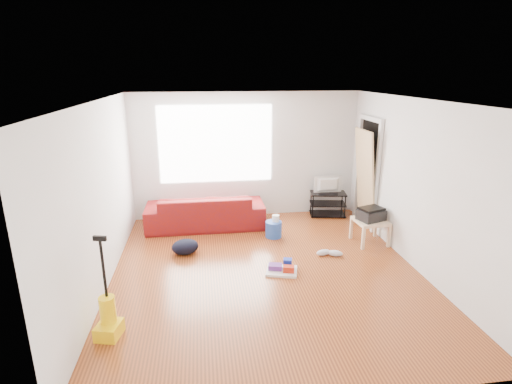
{
  "coord_description": "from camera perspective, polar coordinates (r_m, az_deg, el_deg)",
  "views": [
    {
      "loc": [
        -0.9,
        -5.29,
        2.87
      ],
      "look_at": [
        -0.07,
        0.6,
        1.06
      ],
      "focal_mm": 28.0,
      "sensor_mm": 36.0,
      "label": 1
    }
  ],
  "objects": [
    {
      "name": "toilet_paper",
      "position": [
        7.2,
        2.82,
        -4.87
      ],
      "size": [
        0.13,
        0.13,
        0.12
      ],
      "primitive_type": "cylinder",
      "color": "silver",
      "rests_on": "bucket"
    },
    {
      "name": "sofa",
      "position": [
        7.79,
        -7.16,
        -4.87
      ],
      "size": [
        2.22,
        0.87,
        0.65
      ],
      "primitive_type": "imported",
      "rotation": [
        0.0,
        0.0,
        3.14
      ],
      "color": "#540E1C",
      "rests_on": "ground"
    },
    {
      "name": "backpack",
      "position": [
        6.73,
        -10.03,
        -8.64
      ],
      "size": [
        0.52,
        0.46,
        0.24
      ],
      "primitive_type": "ellipsoid",
      "rotation": [
        0.0,
        0.0,
        0.27
      ],
      "color": "black",
      "rests_on": "ground"
    },
    {
      "name": "door_panel",
      "position": [
        8.03,
        14.8,
        -4.65
      ],
      "size": [
        0.23,
        0.75,
        1.86
      ],
      "primitive_type": "cube",
      "rotation": [
        0.0,
        -0.1,
        0.0
      ],
      "color": "tan",
      "rests_on": "ground"
    },
    {
      "name": "bucket",
      "position": [
        7.27,
        2.51,
        -6.4
      ],
      "size": [
        0.34,
        0.34,
        0.29
      ],
      "primitive_type": "cylinder",
      "rotation": [
        0.0,
        0.0,
        -0.18
      ],
      "color": "blue",
      "rests_on": "ground"
    },
    {
      "name": "side_table",
      "position": [
        7.17,
        16.03,
        -4.34
      ],
      "size": [
        0.55,
        0.55,
        0.42
      ],
      "rotation": [
        0.0,
        0.0,
        0.07
      ],
      "color": "tan",
      "rests_on": "ground"
    },
    {
      "name": "vacuum",
      "position": [
        4.97,
        -20.36,
        -16.52
      ],
      "size": [
        0.31,
        0.34,
        1.19
      ],
      "rotation": [
        0.0,
        0.0,
        -0.24
      ],
      "color": "yellow",
      "rests_on": "ground"
    },
    {
      "name": "sneakers",
      "position": [
        6.64,
        10.43,
        -8.55
      ],
      "size": [
        0.44,
        0.23,
        0.1
      ],
      "rotation": [
        0.0,
        0.0,
        -0.24
      ],
      "color": "silver",
      "rests_on": "ground"
    },
    {
      "name": "tv_stand",
      "position": [
        8.35,
        10.2,
        -1.65
      ],
      "size": [
        0.77,
        0.52,
        0.49
      ],
      "rotation": [
        0.0,
        0.0,
        -0.17
      ],
      "color": "black",
      "rests_on": "ground"
    },
    {
      "name": "tv",
      "position": [
        8.23,
        10.34,
        1.01
      ],
      "size": [
        0.58,
        0.08,
        0.33
      ],
      "primitive_type": "imported",
      "rotation": [
        0.0,
        0.0,
        3.14
      ],
      "color": "black",
      "rests_on": "tv_stand"
    },
    {
      "name": "cleaning_tray",
      "position": [
        6.07,
        3.78,
        -10.86
      ],
      "size": [
        0.53,
        0.47,
        0.16
      ],
      "rotation": [
        0.0,
        0.0,
        -0.27
      ],
      "color": "white",
      "rests_on": "ground"
    },
    {
      "name": "room",
      "position": [
        5.76,
        2.01,
        0.57
      ],
      "size": [
        4.51,
        5.01,
        2.51
      ],
      "color": "#602C15",
      "rests_on": "ground"
    },
    {
      "name": "printer",
      "position": [
        7.11,
        16.14,
        -3.03
      ],
      "size": [
        0.5,
        0.44,
        0.22
      ],
      "rotation": [
        0.0,
        0.0,
        0.33
      ],
      "color": "black",
      "rests_on": "side_table"
    }
  ]
}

